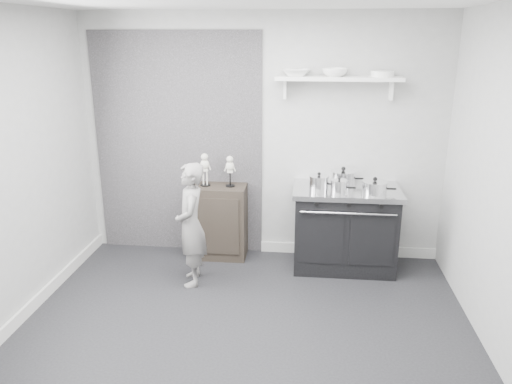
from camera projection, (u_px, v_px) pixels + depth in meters
ground at (242, 337)px, 4.23m from camera, size 4.00×4.00×0.00m
room_shell at (231, 144)px, 3.88m from camera, size 4.02×3.62×2.71m
wall_shelf at (338, 80)px, 5.13m from camera, size 1.30×0.26×0.24m
stove at (345, 228)px, 5.39m from camera, size 1.13×0.70×0.90m
side_cabinet at (218, 221)px, 5.67m from camera, size 0.65×0.38×0.84m
child at (191, 225)px, 4.99m from camera, size 0.39×0.51×1.27m
pot_front_left at (319, 183)px, 5.16m from camera, size 0.29×0.21×0.20m
pot_back_left at (343, 177)px, 5.38m from camera, size 0.35×0.27×0.20m
pot_front_right at (375, 187)px, 5.05m from camera, size 0.35×0.26×0.18m
pot_front_center at (339, 187)px, 5.07m from camera, size 0.25×0.17×0.17m
skeleton_full at (205, 167)px, 5.50m from camera, size 0.12×0.08×0.42m
skeleton_torso at (230, 169)px, 5.47m from camera, size 0.11×0.07×0.40m
bowl_large at (296, 72)px, 5.15m from camera, size 0.30×0.30×0.07m
bowl_small at (335, 72)px, 5.11m from camera, size 0.26×0.26×0.08m
plate_stack at (382, 74)px, 5.06m from camera, size 0.24×0.24×0.06m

